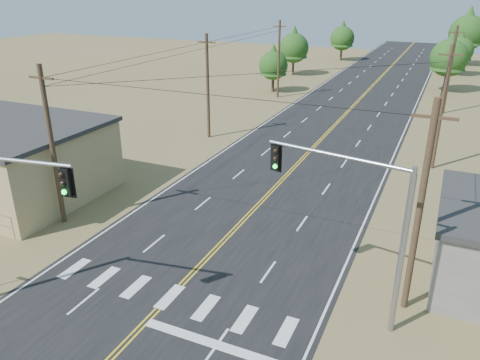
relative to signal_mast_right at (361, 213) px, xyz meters
The scene contains 14 objects.
road 21.96m from the signal_mast_right, 112.89° to the left, with size 15.00×200.00×0.02m, color black.
utility_pole_left_near 18.87m from the signal_mast_right, behind, with size 1.80×0.30×10.00m.
utility_pole_left_mid 28.67m from the signal_mast_right, 130.96° to the left, with size 1.80×0.30×10.00m.
utility_pole_left_far 45.70m from the signal_mast_right, 114.29° to the left, with size 1.80×0.30×10.00m.
utility_pole_right_near 2.76m from the signal_mast_right, 36.85° to the left, with size 1.80×0.30×10.00m.
utility_pole_right_mid 21.76m from the signal_mast_right, 84.19° to the left, with size 1.80×0.30×10.00m.
utility_pole_right_far 41.71m from the signal_mast_right, 86.97° to the left, with size 1.80×0.30×10.00m.
signal_mast_right is the anchor object (origin of this frame).
tree_left_near 49.19m from the signal_mast_right, 114.81° to the left, with size 4.04×4.04×6.74m.
tree_left_mid 62.85m from the signal_mast_right, 110.78° to the left, with size 4.87×4.87×8.11m.
tree_left_far 81.05m from the signal_mast_right, 103.39° to the left, with size 4.72×4.72×7.86m.
tree_right_near 54.82m from the signal_mast_right, 88.22° to the left, with size 5.15×5.15×8.58m.
tree_right_mid 69.88m from the signal_mast_right, 87.60° to the left, with size 4.43×4.43×7.38m.
tree_right_far 81.99m from the signal_mast_right, 87.36° to the left, with size 6.49×6.49×10.81m.
Camera 1 is at (10.90, -7.77, 14.06)m, focal length 35.00 mm.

